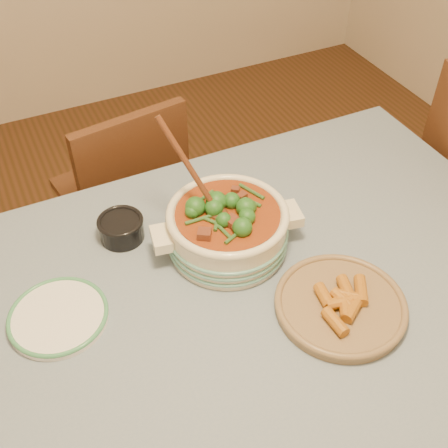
# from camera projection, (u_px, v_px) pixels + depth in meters

# --- Properties ---
(floor) EXTENTS (4.50, 4.50, 0.00)m
(floor) POSITION_uv_depth(u_px,v_px,m) (226.00, 447.00, 1.83)
(floor) COLOR #422A13
(floor) RESTS_ON ground
(dining_table) EXTENTS (1.68, 1.08, 0.76)m
(dining_table) POSITION_uv_depth(u_px,v_px,m) (227.00, 325.00, 1.37)
(dining_table) COLOR brown
(dining_table) RESTS_ON floor
(stew_casserole) EXTENTS (0.38, 0.34, 0.36)m
(stew_casserole) POSITION_uv_depth(u_px,v_px,m) (227.00, 226.00, 1.38)
(stew_casserole) COLOR #EDE3C7
(stew_casserole) RESTS_ON dining_table
(white_plate) EXTENTS (0.25, 0.25, 0.02)m
(white_plate) POSITION_uv_depth(u_px,v_px,m) (58.00, 316.00, 1.26)
(white_plate) COLOR white
(white_plate) RESTS_ON dining_table
(condiment_bowl) EXTENTS (0.13, 0.13, 0.06)m
(condiment_bowl) POSITION_uv_depth(u_px,v_px,m) (121.00, 227.00, 1.44)
(condiment_bowl) COLOR black
(condiment_bowl) RESTS_ON dining_table
(fried_plate) EXTENTS (0.34, 0.34, 0.05)m
(fried_plate) POSITION_uv_depth(u_px,v_px,m) (341.00, 304.00, 1.28)
(fried_plate) COLOR olive
(fried_plate) RESTS_ON dining_table
(chair_far) EXTENTS (0.45, 0.45, 0.84)m
(chair_far) POSITION_uv_depth(u_px,v_px,m) (127.00, 191.00, 2.02)
(chair_far) COLOR brown
(chair_far) RESTS_ON floor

